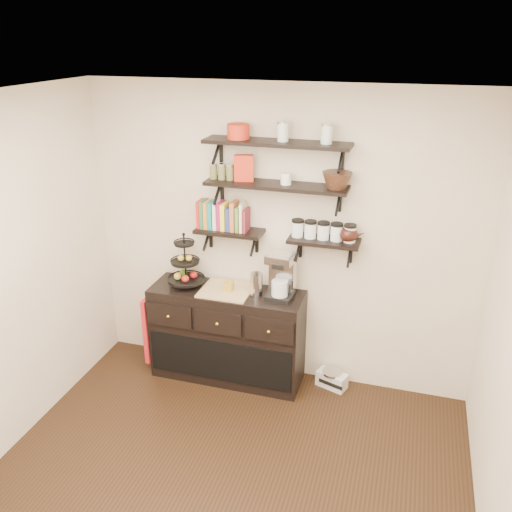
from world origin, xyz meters
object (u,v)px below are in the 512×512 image
object	(u,v)px
fruit_stand	(186,269)
radio	(332,379)
coffee_maker	(281,276)
sideboard	(227,334)

from	to	relation	value
fruit_stand	radio	world-z (taller)	fruit_stand
fruit_stand	coffee_maker	xyz separation A→B (m)	(0.89, 0.02, 0.03)
coffee_maker	sideboard	bearing A→B (deg)	-170.82
sideboard	radio	bearing A→B (deg)	5.87
sideboard	radio	size ratio (longest dim) A/B	4.59
fruit_stand	radio	xyz separation A→B (m)	(1.37, 0.10, -0.99)
fruit_stand	coffee_maker	world-z (taller)	fruit_stand
fruit_stand	sideboard	bearing A→B (deg)	-0.51
fruit_stand	coffee_maker	distance (m)	0.89
coffee_maker	radio	world-z (taller)	coffee_maker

